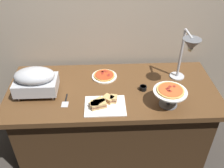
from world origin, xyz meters
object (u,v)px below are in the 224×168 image
object	(u,v)px
sandwich_platter	(103,104)
sauce_cup_near	(143,88)
pizza_plate_center	(170,92)
serving_spatula	(66,101)
heat_lamp	(189,48)
chafing_dish	(35,80)
pizza_plate_front	(104,76)

from	to	relation	value
sandwich_platter	sauce_cup_near	xyz separation A→B (m)	(0.36, 0.20, -0.00)
pizza_plate_center	serving_spatula	size ratio (longest dim) A/B	1.61
heat_lamp	sauce_cup_near	world-z (taller)	heat_lamp
chafing_dish	pizza_plate_front	distance (m)	0.65
chafing_dish	heat_lamp	xyz separation A→B (m)	(1.29, 0.05, 0.25)
pizza_plate_center	sauce_cup_near	bearing A→B (deg)	130.33
pizza_plate_center	sauce_cup_near	size ratio (longest dim) A/B	4.25
pizza_plate_center	serving_spatula	distance (m)	0.87
chafing_dish	pizza_plate_center	xyz separation A→B (m)	(1.11, -0.20, -0.02)
chafing_dish	pizza_plate_center	world-z (taller)	chafing_dish
sauce_cup_near	pizza_plate_front	bearing A→B (deg)	147.19
sandwich_platter	serving_spatula	size ratio (longest dim) A/B	1.98
sauce_cup_near	serving_spatula	world-z (taller)	sauce_cup_near
pizza_plate_center	sauce_cup_near	world-z (taller)	pizza_plate_center
heat_lamp	sauce_cup_near	size ratio (longest dim) A/B	7.76
sandwich_platter	sauce_cup_near	distance (m)	0.42
pizza_plate_center	sandwich_platter	size ratio (longest dim) A/B	0.81
pizza_plate_front	heat_lamp	bearing A→B (deg)	-14.51
pizza_plate_front	sauce_cup_near	size ratio (longest dim) A/B	3.73
sauce_cup_near	serving_spatula	xyz separation A→B (m)	(-0.68, -0.13, -0.02)
chafing_dish	sandwich_platter	bearing A→B (deg)	-18.65
heat_lamp	sandwich_platter	world-z (taller)	heat_lamp
pizza_plate_center	pizza_plate_front	bearing A→B (deg)	140.39
pizza_plate_front	sandwich_platter	bearing A→B (deg)	-92.69
pizza_plate_front	serving_spatula	distance (m)	0.49
chafing_dish	sandwich_platter	world-z (taller)	chafing_dish
pizza_plate_center	heat_lamp	bearing A→B (deg)	54.37
chafing_dish	sauce_cup_near	size ratio (longest dim) A/B	5.59
sauce_cup_near	chafing_dish	bearing A→B (deg)	-179.30
heat_lamp	sauce_cup_near	bearing A→B (deg)	-173.69
chafing_dish	heat_lamp	bearing A→B (deg)	2.27
chafing_dish	pizza_plate_front	size ratio (longest dim) A/B	1.50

